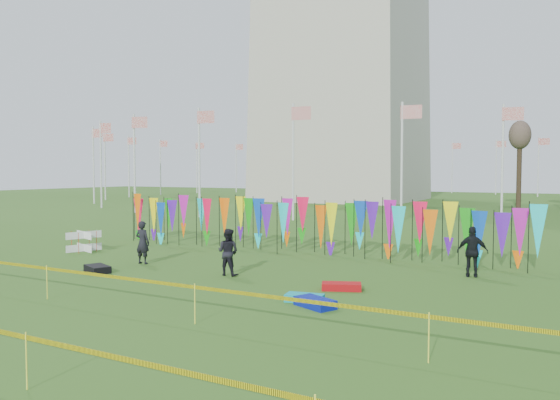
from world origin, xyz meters
The scene contains 12 objects.
ground centered at (0.00, 0.00, 0.00)m, with size 160.00×160.00×0.00m, color #2C5317.
flagpole_ring centered at (-14.00, 48.00, 4.00)m, with size 57.40×56.16×8.00m.
banner_row centered at (0.28, 7.73, 1.27)m, with size 18.64×0.64×2.15m.
caution_tape_near centered at (-0.22, -2.80, 0.78)m, with size 26.00×0.02×0.90m.
box_kite centered at (-7.74, 3.70, 0.43)m, with size 0.78×0.78×0.86m.
person_left centered at (-3.47, 2.60, 0.78)m, with size 0.57×0.42×1.56m, color black.
person_mid centered at (0.51, 2.24, 0.76)m, with size 0.74×0.46×1.52m, color black.
person_right centered at (7.50, 5.72, 0.81)m, with size 0.95×0.54×1.62m, color black.
kite_bag_turquoise centered at (4.25, 0.21, 0.10)m, with size 0.97×0.49×0.19m, color #0BA2AD.
kite_bag_blue centered at (4.73, -0.17, 0.11)m, with size 1.05×0.55×0.22m, color #091A98.
kite_bag_red centered at (4.56, 1.96, 0.10)m, with size 1.10×0.51×0.20m, color #B70C10.
kite_bag_black centered at (-3.61, 0.59, 0.12)m, with size 1.01×0.58×0.23m, color black.
Camera 1 is at (10.35, -12.31, 3.36)m, focal length 35.00 mm.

